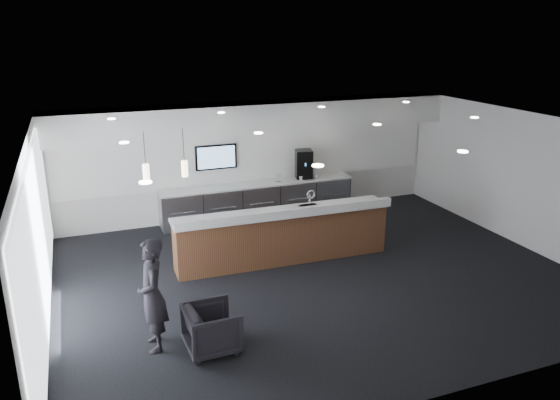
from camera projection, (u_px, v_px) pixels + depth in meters
name	position (u px, v px, depth m)	size (l,w,h in m)	color
ground	(317.00, 275.00, 10.93)	(10.00, 10.00, 0.00)	black
ceiling	(320.00, 127.00, 10.01)	(10.00, 8.00, 0.02)	black
back_wall	(253.00, 159.00, 14.03)	(10.00, 0.02, 3.00)	white
left_wall	(36.00, 239.00, 8.77)	(0.02, 8.00, 3.00)	white
right_wall	(522.00, 179.00, 12.18)	(0.02, 8.00, 3.00)	white
soffit_bulkhead	(258.00, 117.00, 13.28)	(10.00, 0.90, 0.70)	white
alcove_panel	(253.00, 155.00, 13.97)	(9.80, 0.06, 1.40)	white
window_blinds_wall	(39.00, 239.00, 8.78)	(0.04, 7.36, 2.55)	#A4B0C5
back_credenza	(258.00, 200.00, 14.02)	(5.06, 0.66, 0.95)	gray
wall_tv	(216.00, 157.00, 13.56)	(1.05, 0.08, 0.62)	black
pendant_left	(184.00, 168.00, 10.14)	(0.12, 0.12, 0.30)	#F3E8BE
pendant_right	(146.00, 171.00, 9.90)	(0.12, 0.12, 0.30)	#F3E8BE
ceiling_can_lights	(320.00, 128.00, 10.02)	(7.00, 5.00, 0.02)	silver
service_counter	(283.00, 235.00, 11.46)	(4.64, 0.89, 1.49)	#572A1D
coffee_machine	(304.00, 164.00, 14.26)	(0.53, 0.60, 0.74)	black
info_sign_left	(279.00, 178.00, 13.97)	(0.15, 0.02, 0.21)	silver
info_sign_right	(315.00, 173.00, 14.30)	(0.20, 0.02, 0.27)	silver
armchair	(212.00, 329.00, 8.33)	(0.78, 0.80, 0.73)	black
lounge_guest	(152.00, 295.00, 8.23)	(0.66, 0.43, 1.79)	black
cup_0	(315.00, 176.00, 14.29)	(0.11, 0.11, 0.10)	white
cup_1	(311.00, 177.00, 14.24)	(0.11, 0.11, 0.10)	white
cup_2	(306.00, 177.00, 14.20)	(0.11, 0.11, 0.10)	white
cup_3	(301.00, 178.00, 14.15)	(0.11, 0.11, 0.10)	white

